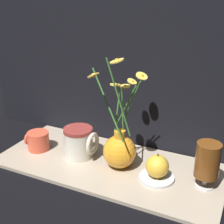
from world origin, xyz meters
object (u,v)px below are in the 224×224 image
(orange_fruit, at_px, (157,166))
(ceramic_pitcher, at_px, (79,141))
(yellow_mug, at_px, (38,141))
(vase_with_flowers, at_px, (120,148))
(tea_glass, at_px, (207,161))

(orange_fruit, bearing_deg, ceramic_pitcher, 176.75)
(yellow_mug, distance_m, ceramic_pitcher, 0.17)
(ceramic_pitcher, bearing_deg, yellow_mug, -173.89)
(vase_with_flowers, distance_m, orange_fruit, 0.14)
(yellow_mug, height_order, tea_glass, tea_glass)
(yellow_mug, relative_size, ceramic_pitcher, 0.70)
(vase_with_flowers, height_order, orange_fruit, vase_with_flowers)
(vase_with_flowers, bearing_deg, ceramic_pitcher, -178.31)
(vase_with_flowers, bearing_deg, orange_fruit, -8.83)
(tea_glass, bearing_deg, vase_with_flowers, -179.15)
(yellow_mug, bearing_deg, vase_with_flowers, 3.97)
(vase_with_flowers, height_order, tea_glass, vase_with_flowers)
(yellow_mug, height_order, orange_fruit, orange_fruit)
(ceramic_pitcher, distance_m, orange_fruit, 0.30)
(orange_fruit, bearing_deg, tea_glass, 10.08)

